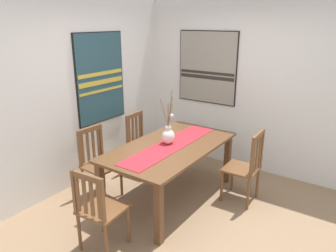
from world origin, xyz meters
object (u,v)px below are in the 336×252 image
at_px(chair_2, 246,167).
at_px(chair_3, 99,209).
at_px(painting_on_side_wall, 207,68).
at_px(painting_on_back_wall, 100,78).
at_px(chair_0, 98,162).
at_px(chair_1, 142,142).
at_px(dining_table, 171,152).
at_px(centerpiece_vase, 168,135).

distance_m(chair_2, chair_3, 1.96).
relative_size(chair_3, painting_on_side_wall, 0.80).
bearing_deg(chair_2, painting_on_back_wall, 99.34).
height_order(chair_0, chair_1, chair_0).
relative_size(chair_1, painting_on_side_wall, 0.81).
bearing_deg(painting_on_back_wall, painting_on_side_wall, -37.61).
distance_m(dining_table, chair_0, 0.99).
height_order(chair_3, painting_on_back_wall, painting_on_back_wall).
height_order(centerpiece_vase, painting_on_side_wall, painting_on_side_wall).
distance_m(dining_table, painting_on_side_wall, 1.77).
relative_size(centerpiece_vase, chair_0, 0.72).
xyz_separation_m(centerpiece_vase, chair_3, (-1.30, -0.04, -0.40)).
relative_size(dining_table, chair_1, 1.99).
bearing_deg(chair_1, dining_table, -117.66).
bearing_deg(chair_1, chair_3, -154.10).
distance_m(chair_3, painting_on_back_wall, 2.18).
relative_size(centerpiece_vase, chair_2, 0.70).
distance_m(painting_on_back_wall, painting_on_side_wall, 1.72).
bearing_deg(centerpiece_vase, chair_2, -62.58).
relative_size(centerpiece_vase, chair_1, 0.74).
bearing_deg(painting_on_side_wall, chair_2, -131.46).
bearing_deg(centerpiece_vase, painting_on_back_wall, 85.29).
bearing_deg(chair_2, chair_1, 91.68).
bearing_deg(dining_table, painting_on_side_wall, 11.22).
xyz_separation_m(chair_2, painting_on_back_wall, (-0.36, 2.19, 0.99)).
relative_size(centerpiece_vase, painting_on_back_wall, 0.52).
distance_m(centerpiece_vase, painting_on_side_wall, 1.64).
bearing_deg(dining_table, centerpiece_vase, 64.43).
bearing_deg(chair_1, centerpiece_vase, -117.82).
height_order(chair_1, chair_3, chair_1).
xyz_separation_m(dining_table, centerpiece_vase, (0.03, 0.06, 0.22)).
height_order(dining_table, painting_on_back_wall, painting_on_back_wall).
bearing_deg(chair_2, dining_table, 120.48).
relative_size(dining_table, painting_on_side_wall, 1.61).
xyz_separation_m(centerpiece_vase, painting_on_back_wall, (0.11, 1.29, 0.60)).
bearing_deg(chair_1, painting_on_side_wall, -27.59).
distance_m(chair_1, chair_3, 1.91).
bearing_deg(painting_on_back_wall, centerpiece_vase, -94.71).
relative_size(chair_0, painting_on_side_wall, 0.82).
bearing_deg(centerpiece_vase, chair_3, -178.08).
relative_size(chair_1, chair_3, 1.01).
relative_size(centerpiece_vase, painting_on_side_wall, 0.59).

